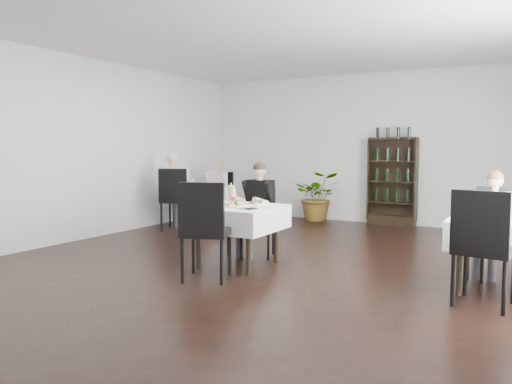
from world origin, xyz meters
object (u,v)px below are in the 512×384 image
Objects in this scene: main_table at (238,218)px; potted_tree at (318,196)px; wine_shelf at (392,182)px; diner_main at (257,201)px.

main_table is 4.24m from potted_tree.
potted_tree reaches higher than main_table.
diner_main is (-0.97, -3.69, -0.08)m from wine_shelf.
wine_shelf is at bearing 75.22° from diner_main.
diner_main is at bearing 96.61° from main_table.
potted_tree is at bearing 98.45° from diner_main.
wine_shelf reaches higher than main_table.
potted_tree is at bearing -175.65° from wine_shelf.
wine_shelf is 1.70× the size of potted_tree.
potted_tree is at bearing 98.17° from main_table.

